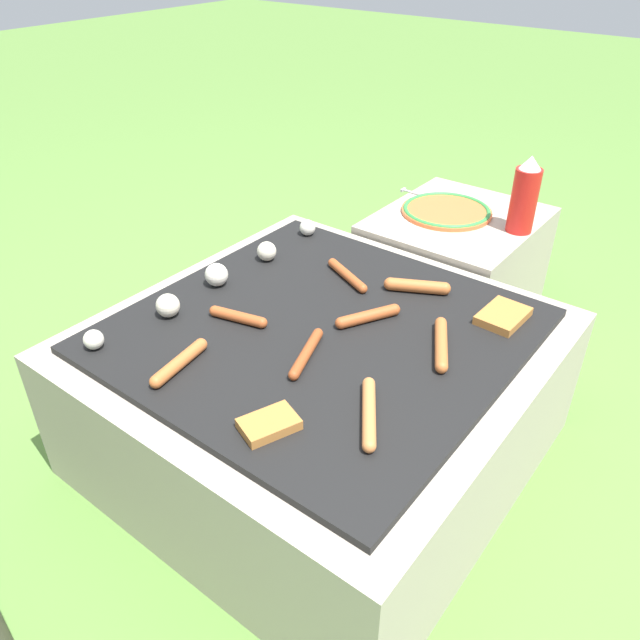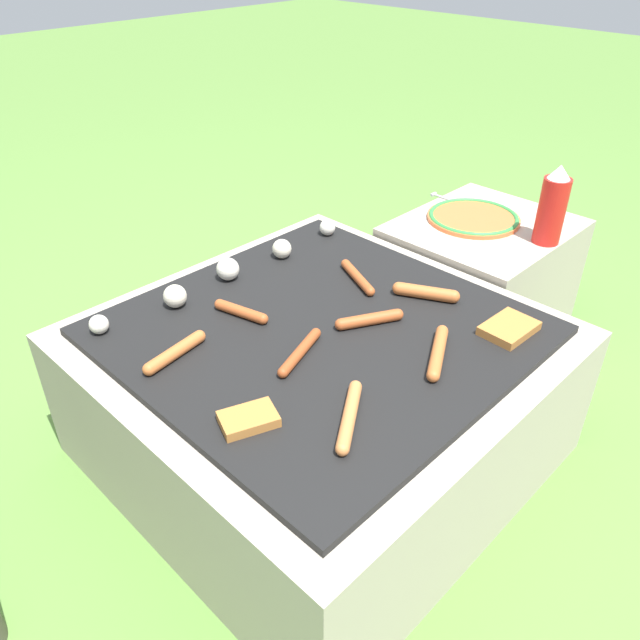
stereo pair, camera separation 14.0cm
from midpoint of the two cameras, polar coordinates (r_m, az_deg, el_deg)
The scene contains 17 objects.
ground_plane at distance 1.65m, azimuth -2.47°, elevation -11.69°, with size 14.00×14.00×0.00m, color #567F38.
grill at distance 1.52m, azimuth -2.64°, elevation -6.72°, with size 0.95×0.95×0.38m.
side_ledge at distance 2.05m, azimuth 10.13°, elevation 4.40°, with size 0.52×0.45×0.38m.
sausage_back_left at distance 1.42m, azimuth 1.63°, elevation 0.26°, with size 0.15×0.09×0.03m.
sausage_front_center at distance 1.59m, azimuth -0.02°, elevation 4.05°, with size 0.09×0.16×0.02m.
sausage_back_center at distance 1.16m, azimuth 1.04°, elevation -8.63°, with size 0.17×0.12×0.03m.
sausage_front_left at distance 1.34m, azimuth 8.12°, elevation -2.28°, with size 0.17×0.11×0.03m.
sausage_back_right at distance 1.31m, azimuth -4.31°, elevation -3.15°, with size 0.17×0.07×0.02m.
sausage_front_right at distance 1.44m, azimuth -10.27°, elevation 0.21°, with size 0.06×0.15×0.03m.
sausage_mid_right at distance 1.54m, azimuth 6.32°, elevation 3.01°, with size 0.09×0.15×0.03m.
sausage_mid_left at distance 1.33m, azimuth -15.71°, elevation -3.86°, with size 0.17×0.05×0.03m.
bread_slice_right at distance 1.47m, azimuth 13.83°, elevation 0.28°, with size 0.13×0.09×0.02m.
bread_slice_left at distance 1.15m, azimuth -8.20°, elevation -9.54°, with size 0.12×0.10×0.02m.
mushroom_row at distance 1.59m, azimuth -11.76°, elevation 3.93°, with size 0.76×0.08×0.06m.
plate_colorful at distance 1.99m, azimuth 9.51°, elevation 9.79°, with size 0.28×0.28×0.02m.
condiment_bottle at distance 1.88m, azimuth 16.17°, elevation 10.75°, with size 0.08×0.08×0.23m.
fork_utensil at distance 2.11m, azimuth 7.54°, elevation 11.19°, with size 0.02×0.19×0.01m.
Camera 1 is at (-0.92, -0.71, 1.17)m, focal length 35.00 mm.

